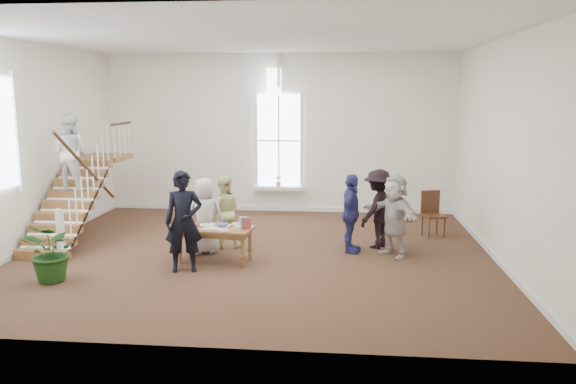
# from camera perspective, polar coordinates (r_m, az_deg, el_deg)

# --- Properties ---
(ground) EXTENTS (10.00, 10.00, 0.00)m
(ground) POSITION_cam_1_polar(r_m,az_deg,el_deg) (12.10, -3.26, -6.29)
(ground) COLOR #42291A
(ground) RESTS_ON ground
(room_shell) EXTENTS (10.49, 10.00, 10.00)m
(room_shell) POSITION_cam_1_polar(r_m,az_deg,el_deg) (16.24, -0.94, -0.59)
(room_shell) COLOR white
(room_shell) RESTS_ON ground
(staircase) EXTENTS (1.10, 4.10, 2.92)m
(staircase) POSITION_cam_1_polar(r_m,az_deg,el_deg) (13.78, -20.99, 1.96)
(staircase) COLOR brown
(staircase) RESTS_ON ground
(library_table) EXTENTS (1.58, 0.91, 0.77)m
(library_table) POSITION_cam_1_polar(r_m,az_deg,el_deg) (11.48, -7.45, -4.01)
(library_table) COLOR brown
(library_table) RESTS_ON ground
(police_officer) EXTENTS (0.81, 0.63, 1.96)m
(police_officer) POSITION_cam_1_polar(r_m,az_deg,el_deg) (10.90, -10.55, -2.96)
(police_officer) COLOR black
(police_officer) RESTS_ON ground
(elderly_woman) EXTENTS (0.89, 0.67, 1.63)m
(elderly_woman) POSITION_cam_1_polar(r_m,az_deg,el_deg) (12.09, -8.45, -2.41)
(elderly_woman) COLOR beige
(elderly_woman) RESTS_ON ground
(person_yellow) EXTENTS (0.89, 0.75, 1.62)m
(person_yellow) POSITION_cam_1_polar(r_m,az_deg,el_deg) (12.50, -6.56, -1.98)
(person_yellow) COLOR #E6E08F
(person_yellow) RESTS_ON ground
(woman_cluster_a) EXTENTS (0.62, 1.06, 1.70)m
(woman_cluster_a) POSITION_cam_1_polar(r_m,az_deg,el_deg) (12.08, 6.41, -2.19)
(woman_cluster_a) COLOR navy
(woman_cluster_a) RESTS_ON ground
(woman_cluster_b) EXTENTS (1.18, 1.30, 1.75)m
(woman_cluster_b) POSITION_cam_1_polar(r_m,az_deg,el_deg) (12.54, 9.13, -1.69)
(woman_cluster_b) COLOR black
(woman_cluster_b) RESTS_ON ground
(woman_cluster_c) EXTENTS (1.34, 1.63, 1.75)m
(woman_cluster_c) POSITION_cam_1_polar(r_m,az_deg,el_deg) (11.93, 10.76, -2.36)
(woman_cluster_c) COLOR #BEB3AB
(woman_cluster_c) RESTS_ON ground
(floor_plant) EXTENTS (1.25, 1.18, 1.11)m
(floor_plant) POSITION_cam_1_polar(r_m,az_deg,el_deg) (11.08, -22.79, -5.65)
(floor_plant) COLOR #183E13
(floor_plant) RESTS_ON ground
(side_chair) EXTENTS (0.59, 0.59, 1.09)m
(side_chair) POSITION_cam_1_polar(r_m,az_deg,el_deg) (13.87, 14.43, -1.85)
(side_chair) COLOR #381A0F
(side_chair) RESTS_ON ground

